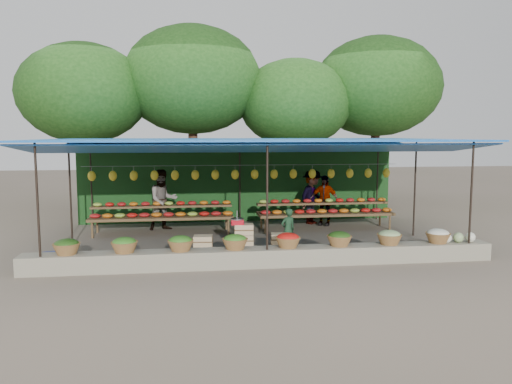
{
  "coord_description": "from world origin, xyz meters",
  "views": [
    {
      "loc": [
        -1.71,
        -13.6,
        2.93
      ],
      "look_at": [
        0.18,
        0.2,
        1.33
      ],
      "focal_mm": 35.0,
      "sensor_mm": 36.0,
      "label": 1
    }
  ],
  "objects": [
    {
      "name": "netting_backdrop",
      "position": [
        0.0,
        3.15,
        1.25
      ],
      "size": [
        10.6,
        0.06,
        2.5
      ],
      "primitive_type": "cube",
      "color": "#1A491D",
      "rests_on": "ground"
    },
    {
      "name": "crate_counter",
      "position": [
        -0.41,
        -1.7,
        0.31
      ],
      "size": [
        2.38,
        0.38,
        0.77
      ],
      "color": "tan",
      "rests_on": "ground"
    },
    {
      "name": "fruit_table_right",
      "position": [
        2.51,
        1.35,
        0.61
      ],
      "size": [
        4.21,
        0.95,
        0.93
      ],
      "color": "#503920",
      "rests_on": "ground"
    },
    {
      "name": "customer_mid",
      "position": [
        2.34,
        2.32,
        0.9
      ],
      "size": [
        1.3,
        1.28,
        1.79
      ],
      "primitive_type": "imported",
      "rotation": [
        0.0,
        0.0,
        0.74
      ],
      "color": "slate",
      "rests_on": "ground"
    },
    {
      "name": "produce_baskets",
      "position": [
        -0.1,
        -2.75,
        0.56
      ],
      "size": [
        8.98,
        0.58,
        0.34
      ],
      "color": "brown",
      "rests_on": "stone_curb"
    },
    {
      "name": "blue_crate_front",
      "position": [
        -4.6,
        -2.11,
        0.14
      ],
      "size": [
        0.48,
        0.37,
        0.27
      ],
      "primitive_type": "cube",
      "rotation": [
        0.0,
        0.0,
        -0.1
      ],
      "color": "navy",
      "rests_on": "ground"
    },
    {
      "name": "vendor_seated",
      "position": [
        0.77,
        -1.45,
        0.55
      ],
      "size": [
        0.47,
        0.38,
        1.1
      ],
      "primitive_type": "imported",
      "rotation": [
        0.0,
        0.0,
        3.49
      ],
      "color": "#193921",
      "rests_on": "ground"
    },
    {
      "name": "stall_canopy",
      "position": [
        -0.0,
        0.06,
        2.68
      ],
      "size": [
        10.8,
        6.6,
        2.82
      ],
      "color": "black",
      "rests_on": "ground"
    },
    {
      "name": "tree_row",
      "position": [
        0.5,
        6.09,
        4.7
      ],
      "size": [
        16.51,
        5.5,
        7.12
      ],
      "color": "#3D1F16",
      "rests_on": "ground"
    },
    {
      "name": "ground",
      "position": [
        0.0,
        0.0,
        0.0
      ],
      "size": [
        60.0,
        60.0,
        0.0
      ],
      "primitive_type": "plane",
      "color": "#665C4B",
      "rests_on": "ground"
    },
    {
      "name": "stone_curb",
      "position": [
        0.0,
        -2.75,
        0.2
      ],
      "size": [
        10.6,
        0.55,
        0.4
      ],
      "primitive_type": "cube",
      "color": "gray",
      "rests_on": "ground"
    },
    {
      "name": "fruit_table_left",
      "position": [
        -2.49,
        1.35,
        0.61
      ],
      "size": [
        4.21,
        0.95,
        0.93
      ],
      "color": "#503920",
      "rests_on": "ground"
    },
    {
      "name": "weighing_scale",
      "position": [
        -0.55,
        -1.7,
        0.85
      ],
      "size": [
        0.32,
        0.32,
        0.34
      ],
      "color": "red",
      "rests_on": "crate_counter"
    },
    {
      "name": "customer_right",
      "position": [
        2.66,
        2.0,
        0.82
      ],
      "size": [
        1.03,
        0.84,
        1.63
      ],
      "primitive_type": "imported",
      "rotation": [
        0.0,
        0.0,
        -0.54
      ],
      "color": "slate",
      "rests_on": "ground"
    },
    {
      "name": "blue_crate_back",
      "position": [
        -4.81,
        -1.89,
        0.13
      ],
      "size": [
        0.51,
        0.43,
        0.26
      ],
      "primitive_type": "cube",
      "rotation": [
        0.0,
        0.0,
        0.31
      ],
      "color": "navy",
      "rests_on": "ground"
    },
    {
      "name": "customer_left",
      "position": [
        -2.49,
        1.88,
        0.94
      ],
      "size": [
        1.11,
        0.99,
        1.88
      ],
      "primitive_type": "imported",
      "rotation": [
        0.0,
        0.0,
        0.37
      ],
      "color": "slate",
      "rests_on": "ground"
    }
  ]
}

